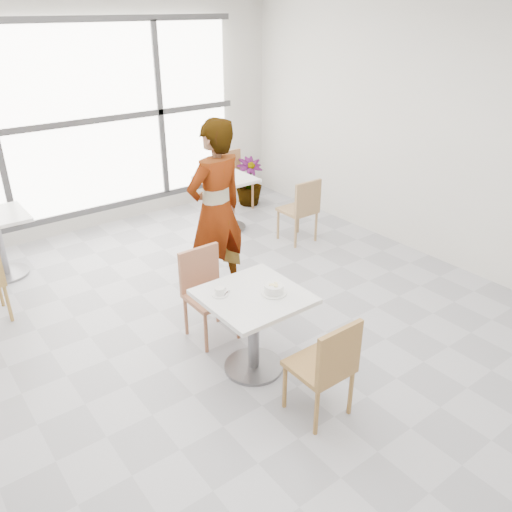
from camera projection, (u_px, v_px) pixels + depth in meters
floor at (237, 338)px, 4.93m from camera, size 7.00×7.00×0.00m
wall_back at (82, 121)px, 6.77m from camera, size 6.00×0.00×6.00m
wall_right at (448, 138)px, 5.89m from camera, size 0.00×7.00×7.00m
window at (84, 121)px, 6.72m from camera, size 4.60×0.07×2.52m
main_table at (254, 318)px, 4.30m from camera, size 0.80×0.80×0.75m
chair_near at (327, 364)px, 3.79m from camera, size 0.42×0.42×0.87m
chair_far at (206, 287)px, 4.80m from camera, size 0.42×0.42×0.87m
oatmeal_bowl at (274, 289)px, 4.19m from camera, size 0.21×0.21×0.09m
coffee_cup at (220, 292)px, 4.18m from camera, size 0.16×0.13×0.07m
person at (216, 211)px, 5.31m from camera, size 0.75×0.54×1.92m
bg_table_right at (227, 196)px, 7.12m from camera, size 0.70×0.70×0.75m
bg_chair_right_near at (302, 207)px, 6.70m from camera, size 0.42×0.42×0.87m
bg_chair_right_far at (233, 176)px, 7.91m from camera, size 0.42×0.42×0.87m
plant_right at (249, 182)px, 8.05m from camera, size 0.52×0.52×0.74m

